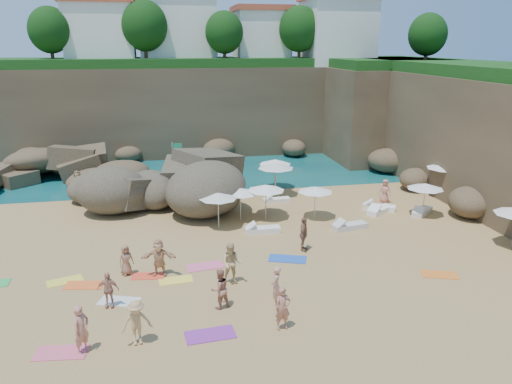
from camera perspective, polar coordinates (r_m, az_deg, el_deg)
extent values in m
plane|color=tan|center=(25.89, -3.09, -6.37)|extent=(120.00, 120.00, 0.00)
plane|color=#0C4751|center=(54.65, -7.55, 5.86)|extent=(120.00, 120.00, 0.00)
cube|color=brown|center=(49.27, -4.98, 9.47)|extent=(44.00, 8.00, 8.00)
cube|color=brown|center=(39.11, 23.86, 6.25)|extent=(8.00, 30.00, 8.00)
cube|color=brown|center=(48.45, 13.85, 8.94)|extent=(10.00, 12.00, 8.00)
cube|color=white|center=(49.85, -17.33, 16.68)|extent=(6.00, 5.00, 5.50)
cube|color=#B2472D|center=(49.98, -17.65, 20.11)|extent=(6.48, 5.40, 0.50)
cube|color=white|center=(50.68, -9.00, 17.75)|extent=(7.00, 6.00, 6.50)
cube|color=white|center=(50.65, 0.59, 17.10)|extent=(5.00, 5.00, 5.00)
cube|color=#B2472D|center=(50.75, 0.60, 20.20)|extent=(5.40, 5.40, 0.50)
cube|color=white|center=(50.64, 9.23, 17.46)|extent=(6.00, 6.00, 6.00)
sphere|color=#11380F|center=(48.43, -22.53, 16.74)|extent=(3.60, 3.60, 3.60)
sphere|color=#11380F|center=(47.64, -12.65, 18.07)|extent=(4.05, 4.05, 4.05)
sphere|color=#11380F|center=(47.04, -3.65, 17.76)|extent=(3.42, 3.42, 3.42)
sphere|color=#11380F|center=(48.46, 5.00, 18.07)|extent=(3.78, 3.78, 3.78)
sphere|color=#11380F|center=(45.42, 19.03, 16.66)|extent=(3.15, 3.15, 3.15)
cylinder|color=white|center=(56.07, -26.51, 7.64)|extent=(0.10, 0.10, 6.00)
cylinder|color=white|center=(55.70, -25.02, 7.78)|extent=(0.10, 0.10, 6.00)
cylinder|color=white|center=(55.36, -23.50, 7.91)|extent=(0.10, 0.10, 6.00)
cylinder|color=silver|center=(35.35, -9.44, 2.79)|extent=(0.07, 0.07, 3.56)
cube|color=#259660|center=(35.04, -8.99, 5.19)|extent=(0.62, 0.07, 0.40)
cylinder|color=silver|center=(34.16, 2.26, 1.34)|extent=(0.06, 0.06, 2.20)
cone|color=silver|center=(33.90, 2.28, 3.05)|extent=(2.47, 2.47, 0.38)
cylinder|color=silver|center=(29.48, -1.79, -1.51)|extent=(0.05, 0.05, 1.85)
cone|color=white|center=(29.21, -1.80, 0.13)|extent=(2.08, 2.08, 0.32)
cylinder|color=silver|center=(35.90, 2.18, 1.97)|extent=(0.06, 0.06, 2.04)
cone|color=white|center=(35.67, 2.20, 3.47)|extent=(2.29, 2.29, 0.35)
cylinder|color=silver|center=(29.98, 6.75, -1.30)|extent=(0.05, 0.05, 1.86)
cone|color=white|center=(29.72, 6.80, 0.33)|extent=(2.09, 2.09, 0.32)
cylinder|color=silver|center=(36.10, 20.72, 1.17)|extent=(0.07, 0.07, 2.29)
cone|color=silver|center=(35.85, 20.90, 2.85)|extent=(2.57, 2.57, 0.39)
cylinder|color=silver|center=(28.34, -4.32, -2.21)|extent=(0.06, 0.06, 1.95)
cone|color=silver|center=(28.05, -4.36, -0.42)|extent=(2.18, 2.18, 0.33)
cylinder|color=silver|center=(30.25, 1.14, -1.03)|extent=(0.05, 0.05, 1.85)
cone|color=red|center=(30.00, 1.15, 0.57)|extent=(2.07, 2.07, 0.32)
cylinder|color=silver|center=(31.81, 18.64, -0.95)|extent=(0.06, 0.06, 1.94)
cone|color=silver|center=(31.56, 18.79, 0.64)|extent=(2.17, 2.17, 0.33)
cylinder|color=silver|center=(29.63, 1.13, -1.26)|extent=(0.06, 0.06, 2.00)
cone|color=white|center=(29.35, 1.14, 0.50)|extent=(2.24, 2.24, 0.34)
cube|color=white|center=(33.01, 2.37, -0.94)|extent=(1.82, 0.73, 0.28)
cube|color=white|center=(32.43, 13.89, -1.73)|extent=(2.09, 1.53, 0.31)
cube|color=white|center=(31.92, 14.02, -2.03)|extent=(2.09, 1.72, 0.32)
cube|color=white|center=(27.80, 0.78, -4.34)|extent=(1.96, 0.66, 0.30)
cube|color=silver|center=(28.79, 10.68, -3.88)|extent=(2.11, 1.04, 0.31)
cube|color=silver|center=(32.41, 18.46, -2.15)|extent=(1.82, 1.68, 0.29)
cube|color=#E15773|center=(19.02, -21.39, -16.71)|extent=(1.84, 1.07, 0.03)
cube|color=orange|center=(23.29, -19.05, -10.03)|extent=(1.75, 1.08, 0.03)
cube|color=yellow|center=(23.96, -21.00, -9.47)|extent=(1.67, 1.17, 0.03)
cube|color=silver|center=(21.55, -15.36, -11.95)|extent=(1.82, 1.32, 0.03)
cube|color=purple|center=(18.79, -5.26, -15.94)|extent=(1.87, 1.04, 0.03)
cube|color=#F0472A|center=(23.37, -12.24, -9.36)|extent=(1.57, 0.94, 0.03)
cube|color=blue|center=(24.59, 3.61, -7.63)|extent=(2.02, 1.48, 0.03)
cube|color=#E75988|center=(23.90, -5.84, -8.44)|extent=(1.85, 1.10, 0.03)
cube|color=orange|center=(24.45, 20.23, -8.85)|extent=(1.78, 1.29, 0.03)
cube|color=#FFE743|center=(22.77, -9.15, -9.91)|extent=(1.53, 0.85, 0.03)
imported|color=tan|center=(18.36, -19.33, -14.60)|extent=(0.71, 0.76, 1.75)
imported|color=#AC6E56|center=(20.06, -4.17, -10.98)|extent=(0.98, 0.88, 1.65)
imported|color=#DEA47E|center=(31.86, -5.91, -0.52)|extent=(0.97, 0.98, 1.51)
imported|color=#8A6045|center=(25.29, 5.47, -4.81)|extent=(0.83, 1.13, 1.78)
imported|color=tan|center=(33.79, 14.52, 0.09)|extent=(0.88, 0.70, 1.58)
imported|color=tan|center=(36.62, -19.67, 1.03)|extent=(1.65, 1.05, 1.72)
imported|color=tan|center=(20.30, 2.30, -10.64)|extent=(0.62, 0.70, 1.62)
imported|color=tan|center=(18.60, -13.36, -16.00)|extent=(1.35, 1.81, 0.44)
imported|color=tan|center=(21.17, -16.43, -12.08)|extent=(1.08, 1.59, 0.36)
imported|color=#97664B|center=(23.67, -14.55, -8.72)|extent=(1.24, 1.56, 0.37)
imported|color=tan|center=(23.25, -10.94, -8.84)|extent=(1.81, 1.92, 0.45)
imported|color=#A96A54|center=(19.00, 3.04, -14.84)|extent=(0.84, 1.70, 0.39)
imported|color=tan|center=(22.09, -2.79, -9.60)|extent=(1.31, 2.01, 0.70)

